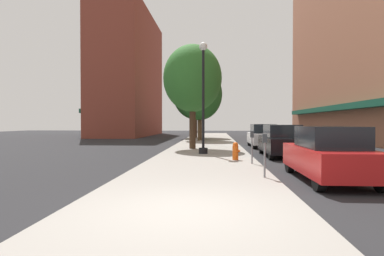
# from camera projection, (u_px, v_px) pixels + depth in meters

# --- Properties ---
(ground_plane) EXTENTS (90.00, 90.00, 0.00)m
(ground_plane) POSITION_uv_depth(u_px,v_px,m) (261.00, 146.00, 23.75)
(ground_plane) COLOR #232326
(sidewalk_slab) EXTENTS (4.80, 50.00, 0.12)m
(sidewalk_slab) POSITION_uv_depth(u_px,v_px,m) (207.00, 144.00, 25.02)
(sidewalk_slab) COLOR gray
(sidewalk_slab) RESTS_ON ground
(building_far_background) EXTENTS (6.80, 18.00, 16.39)m
(building_far_background) POSITION_uv_depth(u_px,v_px,m) (129.00, 75.00, 43.59)
(building_far_background) COLOR brown
(building_far_background) RESTS_ON ground
(lamppost) EXTENTS (0.48, 0.48, 5.90)m
(lamppost) POSITION_uv_depth(u_px,v_px,m) (203.00, 96.00, 17.00)
(lamppost) COLOR black
(lamppost) RESTS_ON sidewalk_slab
(fire_hydrant) EXTENTS (0.33, 0.26, 0.79)m
(fire_hydrant) POSITION_uv_depth(u_px,v_px,m) (236.00, 151.00, 14.14)
(fire_hydrant) COLOR #E05614
(fire_hydrant) RESTS_ON sidewalk_slab
(parking_meter_near) EXTENTS (0.14, 0.09, 1.31)m
(parking_meter_near) POSITION_uv_depth(u_px,v_px,m) (265.00, 150.00, 9.65)
(parking_meter_near) COLOR slate
(parking_meter_near) RESTS_ON sidewalk_slab
(parking_meter_far) EXTENTS (0.14, 0.09, 1.31)m
(parking_meter_far) POSITION_uv_depth(u_px,v_px,m) (252.00, 143.00, 12.88)
(parking_meter_far) COLOR slate
(parking_meter_far) RESTS_ON sidewalk_slab
(tree_near) EXTENTS (4.92, 4.92, 7.65)m
(tree_near) POSITION_uv_depth(u_px,v_px,m) (195.00, 94.00, 34.92)
(tree_near) COLOR #422D1E
(tree_near) RESTS_ON sidewalk_slab
(tree_mid) EXTENTS (3.70, 3.70, 6.59)m
(tree_mid) POSITION_uv_depth(u_px,v_px,m) (193.00, 79.00, 20.27)
(tree_mid) COLOR #422D1E
(tree_mid) RESTS_ON sidewalk_slab
(tree_far) EXTENTS (4.14, 4.14, 6.64)m
(tree_far) POSITION_uv_depth(u_px,v_px,m) (200.00, 94.00, 29.55)
(tree_far) COLOR #4C3823
(tree_far) RESTS_ON sidewalk_slab
(car_red) EXTENTS (1.80, 4.30, 1.66)m
(car_red) POSITION_uv_depth(u_px,v_px,m) (329.00, 154.00, 9.73)
(car_red) COLOR black
(car_red) RESTS_ON ground
(car_black) EXTENTS (1.80, 4.30, 1.66)m
(car_black) POSITION_uv_depth(u_px,v_px,m) (281.00, 141.00, 16.60)
(car_black) COLOR black
(car_black) RESTS_ON ground
(car_white) EXTENTS (1.80, 4.30, 1.66)m
(car_white) POSITION_uv_depth(u_px,v_px,m) (263.00, 136.00, 22.92)
(car_white) COLOR black
(car_white) RESTS_ON ground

